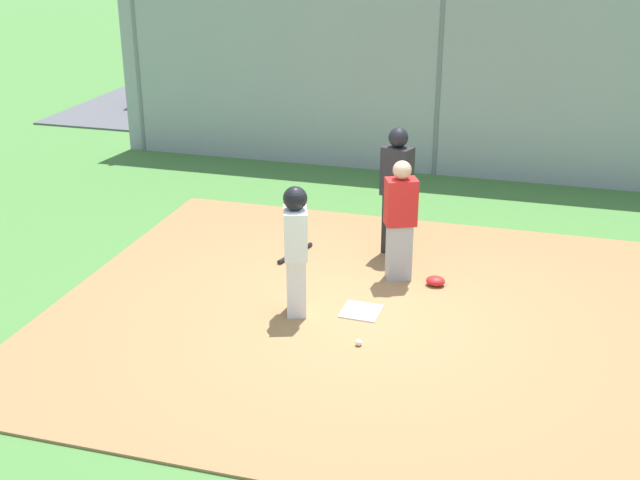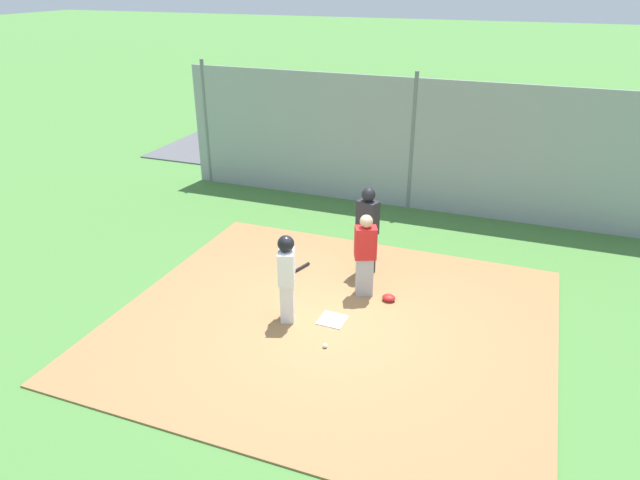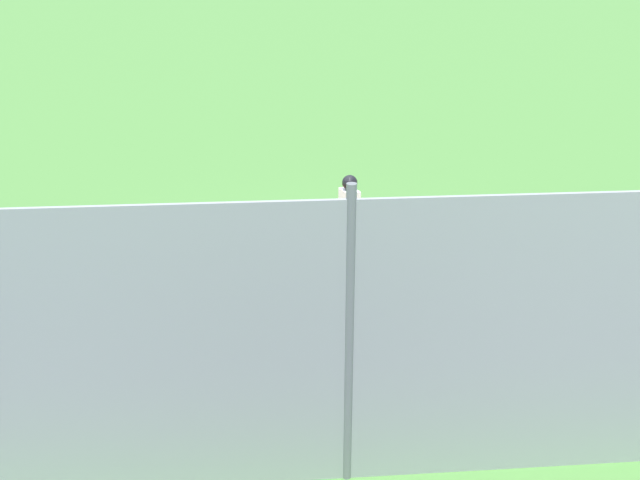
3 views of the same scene
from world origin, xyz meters
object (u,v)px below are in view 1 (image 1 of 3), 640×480
at_px(home_plate, 361,311).
at_px(parked_car_dark, 485,96).
at_px(catcher, 400,219).
at_px(runner, 296,244).
at_px(baseball_bat, 295,253).
at_px(baseball, 359,342).
at_px(catcher_mask, 435,281).
at_px(parked_car_silver, 226,80).
at_px(umpire, 396,188).

bearing_deg(home_plate, parked_car_dark, -92.86).
relative_size(catcher, runner, 1.00).
height_order(baseball_bat, baseball, baseball).
bearing_deg(catcher_mask, baseball_bat, -12.29).
bearing_deg(parked_car_silver, umpire, 119.84).
height_order(runner, parked_car_dark, runner).
relative_size(baseball, parked_car_silver, 0.02).
relative_size(catcher, baseball_bat, 2.06).
bearing_deg(parked_car_dark, catcher_mask, -87.23).
distance_m(catcher_mask, parked_car_dark, 8.69).
relative_size(umpire, runner, 1.13).
bearing_deg(baseball, baseball_bat, -57.06).
bearing_deg(baseball_bat, parked_car_dark, 5.49).
relative_size(runner, baseball_bat, 2.05).
relative_size(catcher, baseball, 21.15).
bearing_deg(baseball, parked_car_dark, -91.79).
distance_m(catcher, parked_car_dark, 8.60).
relative_size(umpire, baseball_bat, 2.32).
height_order(runner, baseball_bat, runner).
relative_size(home_plate, catcher_mask, 1.83).
bearing_deg(umpire, parked_car_silver, -126.12).
bearing_deg(catcher, baseball, -26.23).
xyz_separation_m(runner, parked_car_dark, (-1.21, -9.87, -0.29)).
height_order(catcher, baseball, catcher).
bearing_deg(catcher, home_plate, -36.40).
height_order(catcher, catcher_mask, catcher).
height_order(baseball_bat, parked_car_silver, parked_car_silver).
xyz_separation_m(catcher, umpire, (0.21, -0.82, 0.12)).
xyz_separation_m(umpire, catcher_mask, (-0.70, 0.90, -0.87)).
height_order(catcher, runner, catcher).
xyz_separation_m(catcher, baseball_bat, (1.49, -0.35, -0.78)).
bearing_deg(home_plate, runner, 17.43).
xyz_separation_m(catcher_mask, parked_car_silver, (6.34, -8.73, 0.52)).
bearing_deg(catcher_mask, runner, 39.57).
height_order(baseball_bat, parked_car_dark, parked_car_dark).
bearing_deg(baseball_bat, catcher, -85.96).
height_order(parked_car_dark, parked_car_silver, same).
distance_m(umpire, baseball_bat, 1.63).
height_order(home_plate, parked_car_silver, parked_car_silver).
bearing_deg(runner, baseball_bat, 89.09).
relative_size(home_plate, umpire, 0.25).
xyz_separation_m(catcher, parked_car_dark, (-0.25, -8.59, -0.22)).
distance_m(baseball, parked_car_dark, 10.44).
bearing_deg(parked_car_silver, baseball_bat, 111.80).
distance_m(runner, baseball_bat, 1.91).
bearing_deg(baseball_bat, runner, -144.53).
bearing_deg(umpire, baseball, 20.99).
xyz_separation_m(parked_car_dark, parked_car_silver, (6.09, -0.07, 0.00)).
relative_size(runner, baseball, 21.06).
xyz_separation_m(runner, baseball, (-0.88, 0.55, -0.84)).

